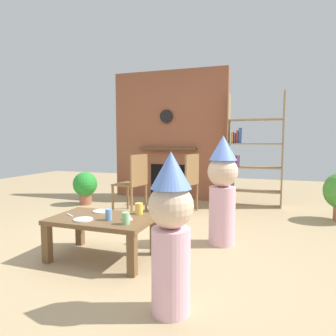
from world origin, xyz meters
TOP-DOWN VIEW (x-y plane):
  - ground_plane at (0.00, 0.00)m, footprint 12.00×12.00m
  - brick_fireplace_feature at (-0.56, 2.60)m, footprint 2.20×0.28m
  - bookshelf at (0.94, 2.40)m, footprint 0.90×0.28m
  - coffee_table at (-0.21, -0.47)m, footprint 0.95×0.59m
  - paper_cup_near_left at (0.11, -0.61)m, footprint 0.07×0.07m
  - paper_cup_near_right at (-0.10, -0.54)m, footprint 0.06×0.06m
  - paper_cup_center at (0.07, -0.24)m, footprint 0.08×0.08m
  - paper_plate_front at (-0.31, -0.61)m, footprint 0.17×0.17m
  - paper_plate_rear at (-0.33, -0.29)m, footprint 0.17×0.17m
  - birthday_cake_slice at (0.06, -0.47)m, footprint 0.10×0.10m
  - table_fork at (-0.54, -0.50)m, footprint 0.13×0.10m
  - child_with_cone_hat at (0.69, -1.12)m, footprint 0.29×0.29m
  - child_in_pink at (0.80, 0.29)m, footprint 0.32×0.32m
  - dining_chair_left at (-0.67, 1.23)m, footprint 0.48×0.48m
  - dining_chair_middle at (0.06, 1.55)m, footprint 0.48×0.48m
  - potted_plant_short at (-1.75, 1.53)m, footprint 0.41×0.41m

SIDE VIEW (x-z plane):
  - ground_plane at x=0.00m, z-range 0.00..0.00m
  - coffee_table at x=-0.21m, z-range 0.13..0.53m
  - potted_plant_short at x=-1.75m, z-range 0.05..0.61m
  - table_fork at x=-0.54m, z-range 0.40..0.40m
  - paper_plate_front at x=-0.31m, z-range 0.40..0.41m
  - paper_plate_rear at x=-0.33m, z-range 0.40..0.41m
  - birthday_cake_slice at x=0.06m, z-range 0.40..0.48m
  - paper_cup_near_right at x=-0.10m, z-range 0.40..0.50m
  - paper_cup_near_left at x=0.11m, z-range 0.40..0.50m
  - paper_cup_center at x=0.07m, z-range 0.40..0.50m
  - dining_chair_left at x=-0.67m, z-range 0.06..0.96m
  - dining_chair_middle at x=0.06m, z-range 0.06..0.96m
  - child_with_cone_hat at x=0.69m, z-range 0.03..1.08m
  - child_in_pink at x=0.80m, z-range 0.03..1.20m
  - bookshelf at x=0.94m, z-range -0.05..1.85m
  - brick_fireplace_feature at x=-0.56m, z-range -0.01..2.39m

